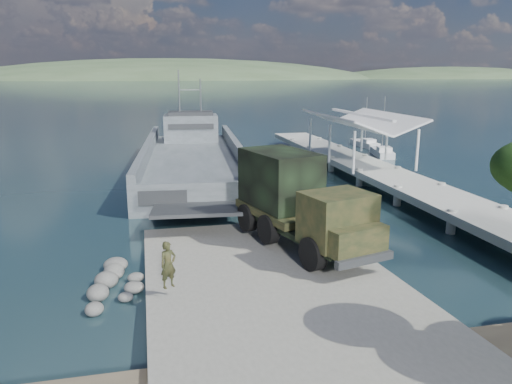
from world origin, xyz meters
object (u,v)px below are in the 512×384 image
at_px(pier, 364,159).
at_px(soldier, 169,275).
at_px(landing_craft, 193,164).
at_px(sailboat_near, 382,153).
at_px(military_truck, 297,200).
at_px(sailboat_far, 365,144).

distance_m(pier, soldier, 26.66).
distance_m(pier, landing_craft, 14.62).
relative_size(pier, soldier, 24.89).
bearing_deg(sailboat_near, military_truck, -110.73).
distance_m(landing_craft, soldier, 25.77).
bearing_deg(sailboat_near, pier, -110.54).
xyz_separation_m(military_truck, soldier, (-6.42, -4.77, -1.25)).
bearing_deg(military_truck, sailboat_far, 44.90).
bearing_deg(soldier, pier, 21.43).
xyz_separation_m(landing_craft, military_truck, (2.96, -20.76, 1.85)).
height_order(soldier, sailboat_far, sailboat_far).
xyz_separation_m(pier, sailboat_far, (7.76, 16.32, -1.28)).
bearing_deg(soldier, sailboat_near, 23.24).
height_order(pier, sailboat_far, sailboat_far).
bearing_deg(sailboat_far, landing_craft, -155.24).
xyz_separation_m(pier, soldier, (-17.14, -20.42, -0.22)).
distance_m(pier, sailboat_near, 11.90).
relative_size(landing_craft, sailboat_far, 5.49).
distance_m(landing_craft, sailboat_near, 20.85).
relative_size(pier, landing_craft, 1.35).
xyz_separation_m(sailboat_near, sailboat_far, (1.12, 6.52, -0.02)).
relative_size(military_truck, sailboat_near, 1.52).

